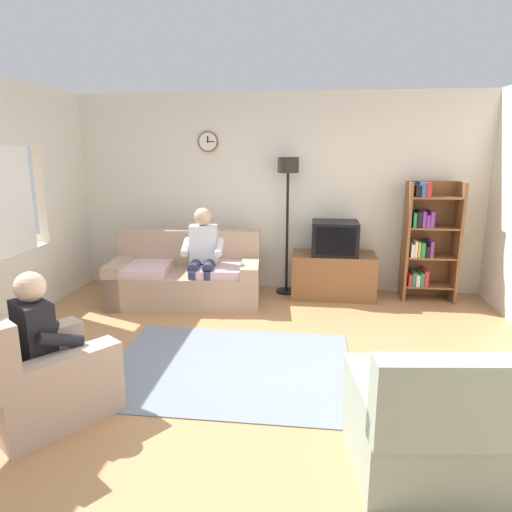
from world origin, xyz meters
TOP-DOWN VIEW (x-y plane):
  - ground_plane at (0.00, 0.00)m, footprint 12.00×12.00m
  - back_wall_assembly at (-0.00, 2.66)m, footprint 6.20×0.17m
  - couch at (-1.12, 1.81)m, footprint 1.97×1.05m
  - tv_stand at (0.79, 2.25)m, footprint 1.10×0.56m
  - tv at (0.79, 2.23)m, footprint 0.60×0.49m
  - bookshelf at (1.99, 2.32)m, footprint 0.68×0.36m
  - floor_lamp at (0.16, 2.35)m, footprint 0.28×0.28m
  - armchair_near_window at (-1.49, -0.87)m, footprint 1.17×1.18m
  - armchair_near_bookshelf at (1.19, -1.13)m, footprint 0.90×0.97m
  - area_rug at (-0.22, 0.04)m, footprint 2.20×1.70m
  - person_on_couch at (-0.86, 1.70)m, footprint 0.54×0.56m
  - person_in_left_armchair at (-1.44, -0.80)m, footprint 0.62×0.64m

SIDE VIEW (x-z plane):
  - ground_plane at x=0.00m, z-range 0.00..0.00m
  - area_rug at x=-0.22m, z-range 0.00..0.01m
  - armchair_near_window at x=-1.49m, z-range -0.16..0.74m
  - armchair_near_bookshelf at x=1.19m, z-range -0.16..0.74m
  - tv_stand at x=0.79m, z-range 0.00..0.59m
  - couch at x=-1.12m, z-range -0.14..0.76m
  - person_in_left_armchair at x=-1.44m, z-range 0.04..1.16m
  - person_on_couch at x=-0.86m, z-range 0.08..1.32m
  - bookshelf at x=1.99m, z-range 0.02..1.57m
  - tv at x=0.79m, z-range 0.59..1.03m
  - back_wall_assembly at x=0.00m, z-range 0.00..2.70m
  - floor_lamp at x=0.16m, z-range 0.53..2.38m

